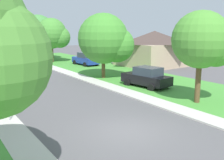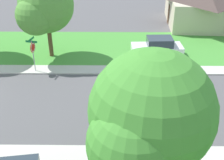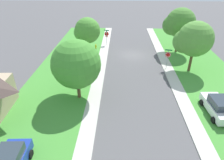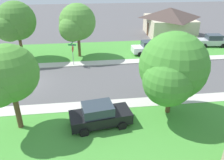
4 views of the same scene
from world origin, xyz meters
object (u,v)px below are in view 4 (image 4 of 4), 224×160
object	(u,v)px
tree_sidewalk_far	(172,70)
house_left_setback	(169,21)
tree_corner_large	(76,24)
car_white_far_down_street	(149,48)
tree_sidewalk_mid	(6,77)
stop_sign_far_corner	(73,50)
tree_sidewalk_near	(14,23)
car_silver_across_road	(212,41)
car_black_driveway_right	(100,115)

from	to	relation	value
tree_sidewalk_far	house_left_setback	world-z (taller)	tree_sidewalk_far
tree_sidewalk_far	tree_corner_large	world-z (taller)	tree_corner_large
car_white_far_down_street	tree_sidewalk_mid	world-z (taller)	tree_sidewalk_mid
car_white_far_down_street	tree_corner_large	distance (m)	9.92
stop_sign_far_corner	tree_sidewalk_near	distance (m)	7.58
tree_sidewalk_mid	tree_corner_large	world-z (taller)	tree_corner_large
tree_sidewalk_near	tree_sidewalk_mid	bearing A→B (deg)	12.20
stop_sign_far_corner	tree_sidewalk_near	xyz separation A→B (m)	(-2.58, -6.57, 2.76)
tree_sidewalk_far	tree_sidewalk_mid	size ratio (longest dim) A/B	1.05
car_silver_across_road	car_black_driveway_right	bearing A→B (deg)	-46.89
tree_sidewalk_far	stop_sign_far_corner	bearing A→B (deg)	-146.16
tree_corner_large	tree_sidewalk_near	bearing A→B (deg)	-89.56
stop_sign_far_corner	tree_corner_large	distance (m)	3.62
car_silver_across_road	tree_corner_large	size ratio (longest dim) A/B	0.67
car_white_far_down_street	stop_sign_far_corner	bearing A→B (deg)	-73.74
stop_sign_far_corner	house_left_setback	bearing A→B (deg)	127.35
tree_sidewalk_far	house_left_setback	xyz separation A→B (m)	(-23.17, 8.48, -1.42)
car_silver_across_road	tree_sidewalk_far	distance (m)	20.56
tree_corner_large	car_black_driveway_right	bearing A→B (deg)	6.78
car_white_far_down_street	tree_corner_large	bearing A→B (deg)	-88.62
tree_sidewalk_near	stop_sign_far_corner	bearing A→B (deg)	68.54
car_black_driveway_right	tree_sidewalk_near	size ratio (longest dim) A/B	0.64
car_black_driveway_right	tree_sidewalk_mid	size ratio (longest dim) A/B	0.74
car_black_driveway_right	tree_sidewalk_near	distance (m)	17.19
tree_corner_large	tree_sidewalk_mid	bearing A→B (deg)	-15.97
car_white_far_down_street	tree_sidewalk_mid	xyz separation A→B (m)	(14.34, -13.34, 3.25)
tree_corner_large	house_left_setback	size ratio (longest dim) A/B	0.71
car_white_far_down_street	car_black_driveway_right	bearing A→B (deg)	-27.54
car_black_driveway_right	tree_sidewalk_mid	world-z (taller)	tree_sidewalk_mid
tree_sidewalk_near	house_left_setback	distance (m)	24.51
stop_sign_far_corner	car_black_driveway_right	world-z (taller)	stop_sign_far_corner
stop_sign_far_corner	tree_sidewalk_near	size ratio (longest dim) A/B	0.39
tree_sidewalk_mid	car_silver_across_road	bearing A→B (deg)	124.91
car_black_driveway_right	car_silver_across_road	bearing A→B (deg)	133.11
car_white_far_down_street	tree_corner_large	world-z (taller)	tree_corner_large
car_silver_across_road	tree_sidewalk_far	xyz separation A→B (m)	(15.98, -12.60, 2.92)
car_silver_across_road	tree_sidewalk_near	bearing A→B (deg)	-84.93
car_silver_across_road	tree_sidewalk_far	world-z (taller)	tree_sidewalk_far
car_black_driveway_right	tree_sidewalk_near	bearing A→B (deg)	-148.41
car_white_far_down_street	tree_sidewalk_far	size ratio (longest dim) A/B	0.68
stop_sign_far_corner	tree_sidewalk_far	distance (m)	13.43
car_white_far_down_street	tree_corner_large	size ratio (longest dim) A/B	0.65
car_black_driveway_right	house_left_setback	world-z (taller)	house_left_setback
stop_sign_far_corner	house_left_setback	xyz separation A→B (m)	(-12.13, 15.89, 0.49)
car_black_driveway_right	tree_sidewalk_far	world-z (taller)	tree_sidewalk_far
car_black_driveway_right	tree_sidewalk_far	bearing A→B (deg)	97.32
car_black_driveway_right	house_left_setback	size ratio (longest dim) A/B	0.48
stop_sign_far_corner	car_silver_across_road	distance (m)	20.63
stop_sign_far_corner	house_left_setback	distance (m)	19.99
car_white_far_down_street	tree_sidewalk_near	world-z (taller)	tree_sidewalk_near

